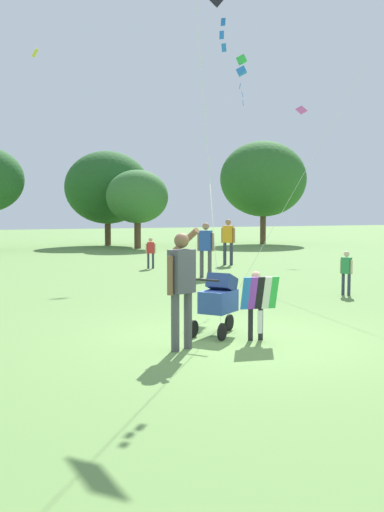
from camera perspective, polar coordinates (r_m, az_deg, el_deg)
name	(u,v)px	position (r m, az deg, el deg)	size (l,w,h in m)	color
ground_plane	(232,340)	(9.87, 3.78, -7.79)	(120.00, 120.00, 0.00)	#668E47
child_with_butterfly_kite	(256,299)	(9.74, 6.00, -3.98)	(0.60, 0.42, 1.10)	#232328
person_adult_flyer	(181,280)	(9.00, -1.00, -2.22)	(0.56, 0.65, 1.80)	#4C4C51
stroller	(219,298)	(10.17, 2.52, -3.95)	(1.05, 0.89, 1.03)	black
kite_orange_delta	(243,68)	(17.12, 4.74, 16.97)	(2.46, 2.49, 6.19)	green
person_red_shirt	(206,245)	(18.80, 1.28, 0.99)	(0.42, 0.41, 1.68)	#4C4C51
person_sitting_far	(151,250)	(21.82, -3.86, 0.53)	(0.34, 0.21, 1.10)	#33384C
person_couple_left	(346,269)	(15.35, 14.14, -1.21)	(0.21, 0.33, 1.08)	#33384C
person_kid_running	(228,238)	(23.23, 3.37, 1.67)	(0.42, 0.45, 1.73)	#33384C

